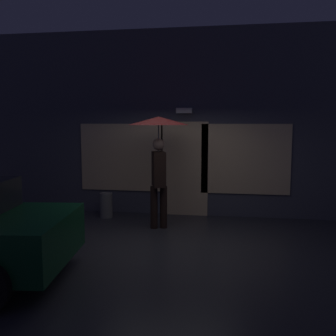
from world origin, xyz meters
name	(u,v)px	position (x,y,z in m)	size (l,w,h in m)	color
ground_plane	(170,243)	(0.00, 0.00, 0.00)	(18.00, 18.00, 0.00)	#2D2D33
building_facade	(185,124)	(0.00, 2.35, 2.14)	(10.00, 0.48, 4.32)	#4C4C56
person_with_umbrella	(159,141)	(-0.39, 0.97, 1.82)	(1.24, 1.24, 2.30)	black
sidewalk_bollard	(106,205)	(-1.75, 1.65, 0.28)	(0.29, 0.29, 0.57)	slate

